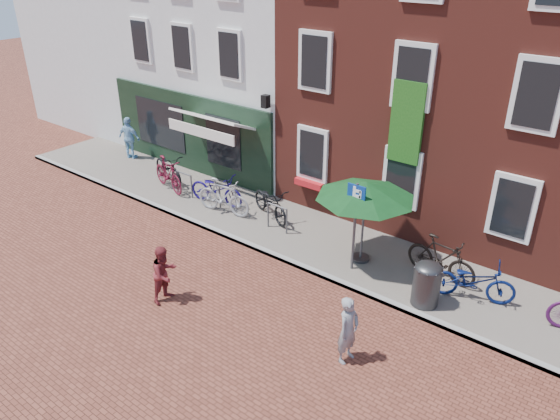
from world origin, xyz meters
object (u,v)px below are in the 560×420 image
Objects in this scene: woman at (348,330)px; bicycle_3 at (223,197)px; bicycle_4 at (270,202)px; bicycle_5 at (441,258)px; bicycle_2 at (217,189)px; bicycle_6 at (473,281)px; boy at (165,274)px; bicycle_0 at (168,168)px; bicycle_1 at (168,174)px; parking_sign at (355,212)px; parasol at (366,187)px; cafe_person at (129,138)px; litter_bin at (427,282)px.

bicycle_3 is at bearing 67.49° from woman.
bicycle_4 is 5.53m from bicycle_5.
bicycle_2 and bicycle_6 have the same top height.
boy is 7.07m from bicycle_0.
bicycle_0 is 1.03× the size of bicycle_1.
bicycle_6 is (2.97, 0.62, -1.16)m from parking_sign.
parasol is 11.18m from cafe_person.
parking_sign is at bearing -82.69° from bicycle_4.
bicycle_0 is 2.65m from bicycle_2.
bicycle_4 is at bearing -90.98° from bicycle_2.
parking_sign is at bearing -38.83° from boy.
bicycle_1 is 1.00× the size of bicycle_5.
cafe_person is at bearing 108.29° from bicycle_4.
bicycle_1 is at bearing 73.75° from woman.
parking_sign reaches higher than bicycle_1.
boy is at bearing -116.90° from bicycle_1.
bicycle_4 is at bearing 56.72° from woman.
bicycle_3 is at bearing -129.36° from bicycle_2.
woman is 0.81× the size of bicycle_3.
woman reaches higher than bicycle_6.
bicycle_1 is (-7.64, 0.43, -1.11)m from parking_sign.
bicycle_3 and bicycle_5 have the same top height.
litter_bin is at bearing -165.88° from bicycle_5.
parking_sign is at bearing -85.15° from parasol.
bicycle_3 is (3.29, -0.63, 0.06)m from bicycle_0.
litter_bin reaches higher than bicycle_1.
boy is 4.55m from bicycle_3.
boy is 0.77× the size of bicycle_1.
woman is (1.69, -3.47, -1.50)m from parasol.
woman is 0.78× the size of bicycle_4.
cafe_person is at bearing 172.15° from parking_sign.
bicycle_0 is 1.03× the size of bicycle_5.
litter_bin is 9.83m from bicycle_1.
woman is 0.78× the size of bicycle_2.
bicycle_3 is at bearing 176.69° from parking_sign.
bicycle_4 is (-3.48, 0.42, -1.65)m from parasol.
litter_bin is at bearing -56.23° from boy.
bicycle_2 is at bearing 173.41° from litter_bin.
bicycle_1 reaches higher than bicycle_4.
boy is (-4.59, -0.90, -0.03)m from woman.
bicycle_3 is at bearing 139.15° from bicycle_4.
parking_sign is 1.47× the size of cafe_person.
litter_bin is at bearing -79.36° from bicycle_4.
boy is 0.75× the size of bicycle_2.
parking_sign is 1.25× the size of bicycle_6.
woman is at bearing -124.36° from bicycle_3.
boy is at bearing 141.05° from bicycle_5.
bicycle_1 is 0.97× the size of bicycle_6.
cafe_person is (-12.75, 4.46, 0.17)m from woman.
cafe_person reaches higher than bicycle_1.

